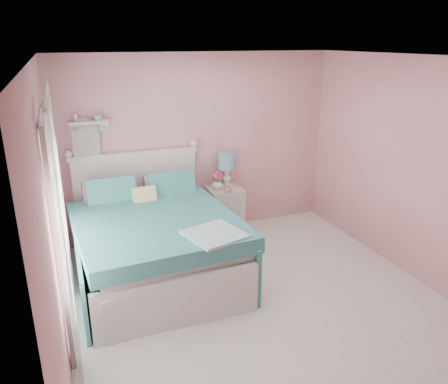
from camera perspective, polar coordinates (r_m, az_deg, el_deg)
floor at (r=4.92m, az=5.18°, el=-14.79°), size 4.50×4.50×0.00m
room_shell at (r=4.25m, az=5.82°, el=3.20°), size 4.50×4.50×4.50m
bed at (r=5.38m, az=-9.08°, el=-6.60°), size 1.89×2.31×1.31m
nightstand at (r=6.49m, az=0.11°, el=-2.41°), size 0.48×0.48×0.70m
table_lamp at (r=6.36m, az=0.33°, el=3.71°), size 0.25×0.25×0.50m
vase at (r=6.31m, az=-0.84°, el=1.07°), size 0.19×0.19×0.16m
teacup at (r=6.20m, az=0.50°, el=0.35°), size 0.11×0.11×0.09m
roses at (r=6.27m, az=-0.85°, el=2.08°), size 0.14×0.11×0.12m
wall_shelf at (r=5.93m, az=-17.26°, el=8.56°), size 0.50×0.15×0.25m
hanging_dress at (r=5.99m, az=-17.50°, el=5.34°), size 0.34×0.03×0.72m
french_door at (r=4.38m, az=-20.85°, el=-4.59°), size 0.04×1.32×2.16m
curtain_near at (r=3.66m, az=-20.06°, el=-7.48°), size 0.04×0.40×2.32m
curtain_far at (r=5.04m, az=-20.57°, el=-0.17°), size 0.04×0.40×2.32m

